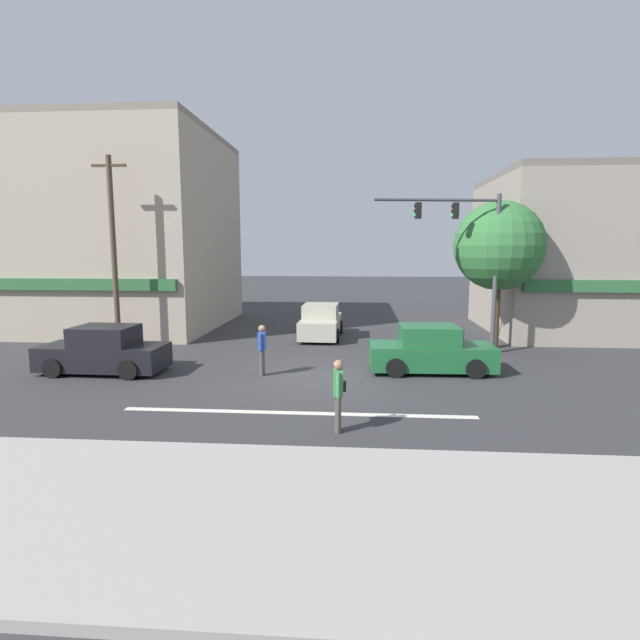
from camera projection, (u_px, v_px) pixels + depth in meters
ground_plane at (311, 378)px, 16.07m from camera, size 120.00×120.00×0.00m
lane_marking_stripe at (297, 413)px, 12.62m from camera, size 9.00×0.24×0.01m
sidewalk_curb at (258, 514)px, 7.67m from camera, size 40.00×5.00×0.16m
building_left_block at (100, 232)px, 26.54m from camera, size 12.72×10.66×10.06m
building_right_corner at (609, 254)px, 24.48m from camera, size 11.40×8.87×7.74m
street_tree at (499, 246)px, 20.36m from camera, size 3.63×3.63×6.07m
utility_pole_near_left at (114, 251)px, 20.11m from camera, size 1.40×0.22×7.78m
traffic_light_mast at (472, 247)px, 19.13m from camera, size 4.85×0.86×6.20m
sedan_waiting_far at (321, 322)px, 23.29m from camera, size 1.95×4.14×1.58m
sedan_crossing_center at (104, 352)px, 16.66m from camera, size 4.14×1.96×1.58m
sedan_parked_curbside at (431, 351)px, 16.76m from camera, size 4.14×1.96×1.58m
pedestrian_foreground_with_bag at (338, 391)px, 11.22m from camera, size 0.29×0.67×1.67m
pedestrian_mid_crossing at (262, 347)px, 16.25m from camera, size 0.22×0.57×1.67m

